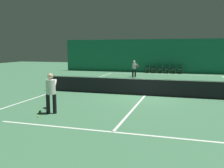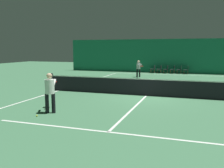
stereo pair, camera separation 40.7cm
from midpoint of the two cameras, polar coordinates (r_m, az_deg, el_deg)
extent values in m
plane|color=#3D704C|center=(13.98, 6.72, -2.64)|extent=(60.00, 60.00, 0.00)
cube|color=#196B4C|center=(27.39, 11.69, 6.28)|extent=(23.00, 0.12, 3.61)
cube|color=white|center=(25.68, 11.23, 2.15)|extent=(11.00, 0.10, 0.00)
cube|color=white|center=(20.25, 9.79, 0.63)|extent=(8.25, 0.10, 0.00)
cube|color=white|center=(7.94, -1.28, -10.92)|extent=(8.25, 0.10, 0.00)
cube|color=white|center=(15.84, -13.29, -1.53)|extent=(0.10, 23.80, 0.00)
cube|color=white|center=(13.98, 6.72, -2.63)|extent=(0.10, 12.80, 0.00)
cube|color=black|center=(13.90, 6.75, -0.71)|extent=(11.90, 0.02, 0.95)
cube|color=white|center=(13.84, 6.78, 1.13)|extent=(11.90, 0.02, 0.05)
cylinder|color=#333338|center=(15.99, -14.76, 0.44)|extent=(0.10, 0.10, 1.07)
cylinder|color=black|center=(10.36, -15.50, -4.41)|extent=(0.20, 0.20, 0.80)
cylinder|color=black|center=(10.33, -14.10, -4.40)|extent=(0.20, 0.20, 0.80)
cylinder|color=white|center=(10.22, -14.94, -0.64)|extent=(0.49, 0.49, 0.58)
sphere|color=#DBAD89|center=(10.17, -15.03, 1.77)|extent=(0.22, 0.22, 0.22)
cylinder|color=white|center=(10.48, -15.60, 0.27)|extent=(0.31, 0.54, 0.23)
cylinder|color=white|center=(10.44, -13.98, 0.30)|extent=(0.31, 0.54, 0.23)
cylinder|color=black|center=(10.88, -14.51, 0.21)|extent=(0.15, 0.29, 0.03)
torus|color=red|center=(11.18, -14.32, 0.42)|extent=(0.44, 0.44, 0.03)
cylinder|color=silver|center=(11.18, -14.32, 0.42)|extent=(0.36, 0.36, 0.00)
cylinder|color=black|center=(23.08, 4.84, 2.55)|extent=(0.19, 0.19, 0.75)
cylinder|color=black|center=(23.01, 4.27, 2.54)|extent=(0.19, 0.19, 0.75)
cylinder|color=#B7B7BC|center=(23.00, 4.58, 4.13)|extent=(0.47, 0.47, 0.54)
sphere|color=beige|center=(22.97, 4.59, 5.14)|extent=(0.21, 0.21, 0.21)
cylinder|color=#B7B7BC|center=(22.79, 5.09, 4.40)|extent=(0.32, 0.49, 0.22)
cylinder|color=#B7B7BC|center=(22.71, 4.42, 4.40)|extent=(0.32, 0.49, 0.22)
cylinder|color=black|center=(22.38, 5.05, 4.17)|extent=(0.17, 0.28, 0.03)
torus|color=red|center=(22.09, 5.28, 4.11)|extent=(0.45, 0.45, 0.03)
cylinder|color=silver|center=(22.09, 5.28, 4.11)|extent=(0.37, 0.37, 0.00)
cylinder|color=brown|center=(27.37, 7.37, 3.00)|extent=(0.03, 0.03, 0.39)
cylinder|color=brown|center=(27.00, 7.24, 2.93)|extent=(0.03, 0.03, 0.39)
cylinder|color=brown|center=(27.31, 8.16, 2.97)|extent=(0.03, 0.03, 0.39)
cylinder|color=brown|center=(26.94, 8.04, 2.91)|extent=(0.03, 0.03, 0.39)
cube|color=#232328|center=(27.13, 7.71, 3.41)|extent=(0.44, 0.44, 0.05)
cube|color=#232328|center=(27.09, 8.14, 3.88)|extent=(0.04, 0.44, 0.40)
cylinder|color=brown|center=(27.27, 8.79, 2.95)|extent=(0.03, 0.03, 0.39)
cylinder|color=brown|center=(26.89, 8.69, 2.88)|extent=(0.03, 0.03, 0.39)
cylinder|color=brown|center=(27.22, 9.59, 2.93)|extent=(0.03, 0.03, 0.39)
cylinder|color=brown|center=(26.85, 9.49, 2.86)|extent=(0.03, 0.03, 0.39)
cube|color=#232328|center=(27.04, 9.15, 3.37)|extent=(0.44, 0.44, 0.05)
cube|color=#232328|center=(27.00, 9.58, 3.83)|extent=(0.04, 0.44, 0.40)
cylinder|color=brown|center=(27.19, 10.23, 2.90)|extent=(0.03, 0.03, 0.39)
cylinder|color=brown|center=(26.81, 10.14, 2.83)|extent=(0.03, 0.03, 0.39)
cylinder|color=brown|center=(27.15, 11.02, 2.88)|extent=(0.03, 0.03, 0.39)
cylinder|color=brown|center=(26.77, 10.95, 2.81)|extent=(0.03, 0.03, 0.39)
cube|color=#232328|center=(26.96, 10.60, 3.32)|extent=(0.44, 0.44, 0.05)
cube|color=#232328|center=(26.93, 11.03, 3.78)|extent=(0.04, 0.44, 0.40)
cylinder|color=brown|center=(27.12, 11.67, 2.85)|extent=(0.03, 0.03, 0.39)
cylinder|color=brown|center=(26.75, 11.60, 2.78)|extent=(0.03, 0.03, 0.39)
cylinder|color=brown|center=(27.10, 12.47, 2.82)|extent=(0.03, 0.03, 0.39)
cylinder|color=brown|center=(26.72, 12.41, 2.75)|extent=(0.03, 0.03, 0.39)
cube|color=#232328|center=(26.90, 12.05, 3.27)|extent=(0.44, 0.44, 0.05)
cube|color=#232328|center=(26.87, 12.49, 3.73)|extent=(0.04, 0.44, 0.40)
cylinder|color=brown|center=(27.08, 13.11, 2.80)|extent=(0.03, 0.03, 0.39)
cylinder|color=brown|center=(26.70, 13.07, 2.73)|extent=(0.03, 0.03, 0.39)
cylinder|color=brown|center=(27.06, 13.92, 2.77)|extent=(0.03, 0.03, 0.39)
cylinder|color=brown|center=(26.68, 13.88, 2.70)|extent=(0.03, 0.03, 0.39)
cube|color=#232328|center=(26.86, 13.51, 3.22)|extent=(0.44, 0.44, 0.05)
cube|color=#232328|center=(26.83, 13.95, 3.68)|extent=(0.04, 0.44, 0.40)
cylinder|color=brown|center=(27.05, 14.57, 2.75)|extent=(0.03, 0.03, 0.39)
cylinder|color=brown|center=(26.67, 14.54, 2.67)|extent=(0.03, 0.03, 0.39)
cylinder|color=brown|center=(27.04, 15.37, 2.71)|extent=(0.03, 0.03, 0.39)
cylinder|color=brown|center=(26.66, 15.35, 2.64)|extent=(0.03, 0.03, 0.39)
cube|color=#232328|center=(26.83, 14.97, 3.16)|extent=(0.44, 0.44, 0.05)
cube|color=#232328|center=(26.81, 15.42, 3.62)|extent=(0.04, 0.44, 0.40)
sphere|color=#D1DB33|center=(10.02, -17.64, -7.08)|extent=(0.07, 0.07, 0.07)
camera|label=1|loc=(0.20, -90.99, -0.14)|focal=40.00mm
camera|label=2|loc=(0.20, 89.01, 0.14)|focal=40.00mm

